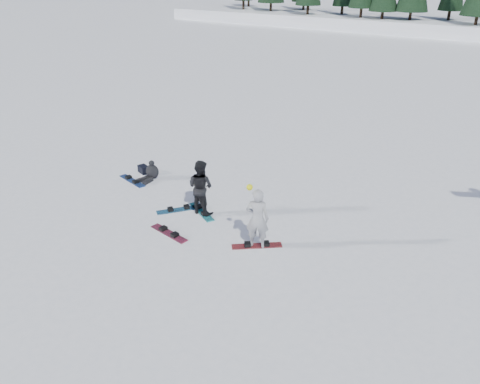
# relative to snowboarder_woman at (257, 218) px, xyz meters

# --- Properties ---
(ground) EXTENTS (420.00, 420.00, 0.00)m
(ground) POSITION_rel_snowboarder_woman_xyz_m (-1.85, 0.47, -0.95)
(ground) COLOR white
(ground) RESTS_ON ground
(snowboarder_woman) EXTENTS (0.81, 0.68, 2.03)m
(snowboarder_woman) POSITION_rel_snowboarder_woman_xyz_m (0.00, 0.00, 0.00)
(snowboarder_woman) COLOR #A9A9AE
(snowboarder_woman) RESTS_ON ground
(snowboarder_man) EXTENTS (0.93, 0.73, 1.88)m
(snowboarder_man) POSITION_rel_snowboarder_woman_xyz_m (-2.71, 0.74, -0.01)
(snowboarder_man) COLOR black
(snowboarder_man) RESTS_ON ground
(seated_rider) EXTENTS (0.56, 0.90, 0.76)m
(seated_rider) POSITION_rel_snowboarder_woman_xyz_m (-6.05, 1.77, -0.66)
(seated_rider) COLOR black
(seated_rider) RESTS_ON ground
(gear_bag) EXTENTS (0.52, 0.42, 0.30)m
(gear_bag) POSITION_rel_snowboarder_woman_xyz_m (-6.75, 2.02, -0.80)
(gear_bag) COLOR black
(gear_bag) RESTS_ON ground
(snowboard_woman) EXTENTS (1.33, 1.18, 0.03)m
(snowboard_woman) POSITION_rel_snowboarder_woman_xyz_m (0.00, 0.00, -0.93)
(snowboard_woman) COLOR maroon
(snowboard_woman) RESTS_ON ground
(snowboard_man) EXTENTS (1.46, 0.94, 0.03)m
(snowboard_man) POSITION_rel_snowboarder_woman_xyz_m (-2.71, 0.74, -0.93)
(snowboard_man) COLOR teal
(snowboard_man) RESTS_ON ground
(snowboard_loose_a) EXTENTS (1.12, 1.37, 0.03)m
(snowboard_loose_a) POSITION_rel_snowboarder_woman_xyz_m (-3.45, 0.40, -0.93)
(snowboard_loose_a) COLOR #1C679B
(snowboard_loose_a) RESTS_ON ground
(snowboard_loose_b) EXTENTS (1.52, 0.50, 0.03)m
(snowboard_loose_b) POSITION_rel_snowboarder_woman_xyz_m (-2.65, -0.95, -0.93)
(snowboard_loose_b) COLOR maroon
(snowboard_loose_b) RESTS_ON ground
(snowboard_loose_c) EXTENTS (1.52, 0.61, 0.03)m
(snowboard_loose_c) POSITION_rel_snowboarder_woman_xyz_m (-6.52, 1.17, -0.93)
(snowboard_loose_c) COLOR navy
(snowboard_loose_c) RESTS_ON ground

